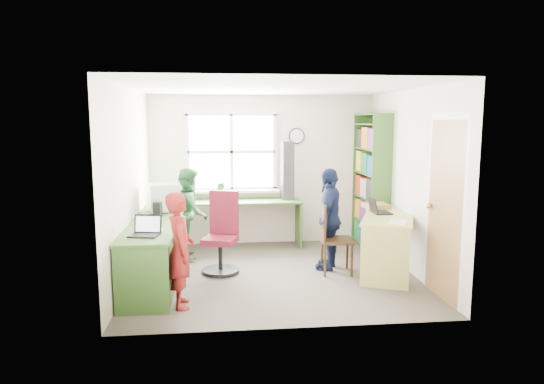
# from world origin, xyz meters

# --- Properties ---
(room) EXTENTS (3.64, 3.44, 2.44)m
(room) POSITION_xyz_m (0.01, 0.10, 1.22)
(room) COLOR #423B34
(room) RESTS_ON ground
(l_desk) EXTENTS (2.38, 2.95, 0.75)m
(l_desk) POSITION_xyz_m (-1.31, -0.28, 0.46)
(l_desk) COLOR #396227
(l_desk) RESTS_ON ground
(right_desk) EXTENTS (1.07, 1.46, 0.76)m
(right_desk) POSITION_xyz_m (1.49, -0.11, 0.55)
(right_desk) COLOR tan
(right_desk) RESTS_ON ground
(bookshelf) EXTENTS (0.30, 1.02, 2.10)m
(bookshelf) POSITION_xyz_m (1.65, 1.19, 1.00)
(bookshelf) COLOR #396227
(bookshelf) RESTS_ON ground
(swivel_chair) EXTENTS (0.62, 0.62, 1.07)m
(swivel_chair) POSITION_xyz_m (-0.67, 0.19, 0.46)
(swivel_chair) COLOR black
(swivel_chair) RESTS_ON ground
(wooden_chair) EXTENTS (0.44, 0.44, 0.93)m
(wooden_chair) POSITION_xyz_m (0.76, -0.02, 0.50)
(wooden_chair) COLOR #362212
(wooden_chair) RESTS_ON ground
(crt_monitor) EXTENTS (0.48, 0.45, 0.39)m
(crt_monitor) POSITION_xyz_m (-1.47, 0.60, 0.95)
(crt_monitor) COLOR silver
(crt_monitor) RESTS_ON l_desk
(laptop_left) EXTENTS (0.36, 0.32, 0.21)m
(laptop_left) POSITION_xyz_m (-1.50, -0.81, 0.80)
(laptop_left) COLOR black
(laptop_left) RESTS_ON l_desk
(laptop_right) EXTENTS (0.26, 0.31, 0.21)m
(laptop_right) POSITION_xyz_m (1.41, 0.10, 0.81)
(laptop_right) COLOR black
(laptop_right) RESTS_ON right_desk
(speaker_a) EXTENTS (0.12, 0.12, 0.19)m
(speaker_a) POSITION_xyz_m (-1.50, 0.25, 0.84)
(speaker_a) COLOR black
(speaker_a) RESTS_ON l_desk
(speaker_b) EXTENTS (0.10, 0.10, 0.17)m
(speaker_b) POSITION_xyz_m (-1.48, 0.91, 0.83)
(speaker_b) COLOR black
(speaker_b) RESTS_ON l_desk
(cd_tower) EXTENTS (0.21, 0.19, 0.92)m
(cd_tower) POSITION_xyz_m (0.37, 1.46, 1.21)
(cd_tower) COLOR black
(cd_tower) RESTS_ON l_desk
(game_box) EXTENTS (0.35, 0.35, 0.07)m
(game_box) POSITION_xyz_m (1.50, 0.46, 0.80)
(game_box) COLOR red
(game_box) RESTS_ON right_desk
(paper_a) EXTENTS (0.28, 0.32, 0.00)m
(paper_a) POSITION_xyz_m (-1.47, -0.50, 0.75)
(paper_a) COLOR silver
(paper_a) RESTS_ON l_desk
(paper_b) EXTENTS (0.33, 0.37, 0.00)m
(paper_b) POSITION_xyz_m (1.46, -0.51, 0.77)
(paper_b) COLOR silver
(paper_b) RESTS_ON right_desk
(potted_plant) EXTENTS (0.19, 0.17, 0.28)m
(potted_plant) POSITION_xyz_m (-0.70, 1.51, 0.89)
(potted_plant) COLOR #2C6628
(potted_plant) RESTS_ON l_desk
(person_red) EXTENTS (0.36, 0.49, 1.25)m
(person_red) POSITION_xyz_m (-1.12, -1.01, 0.62)
(person_red) COLOR maroon
(person_red) RESTS_ON ground
(person_green) EXTENTS (0.54, 0.67, 1.32)m
(person_green) POSITION_xyz_m (-1.13, 0.95, 0.66)
(person_green) COLOR #296630
(person_green) RESTS_ON ground
(person_navy) EXTENTS (0.62, 0.87, 1.37)m
(person_navy) POSITION_xyz_m (0.77, 0.18, 0.69)
(person_navy) COLOR #141D40
(person_navy) RESTS_ON ground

